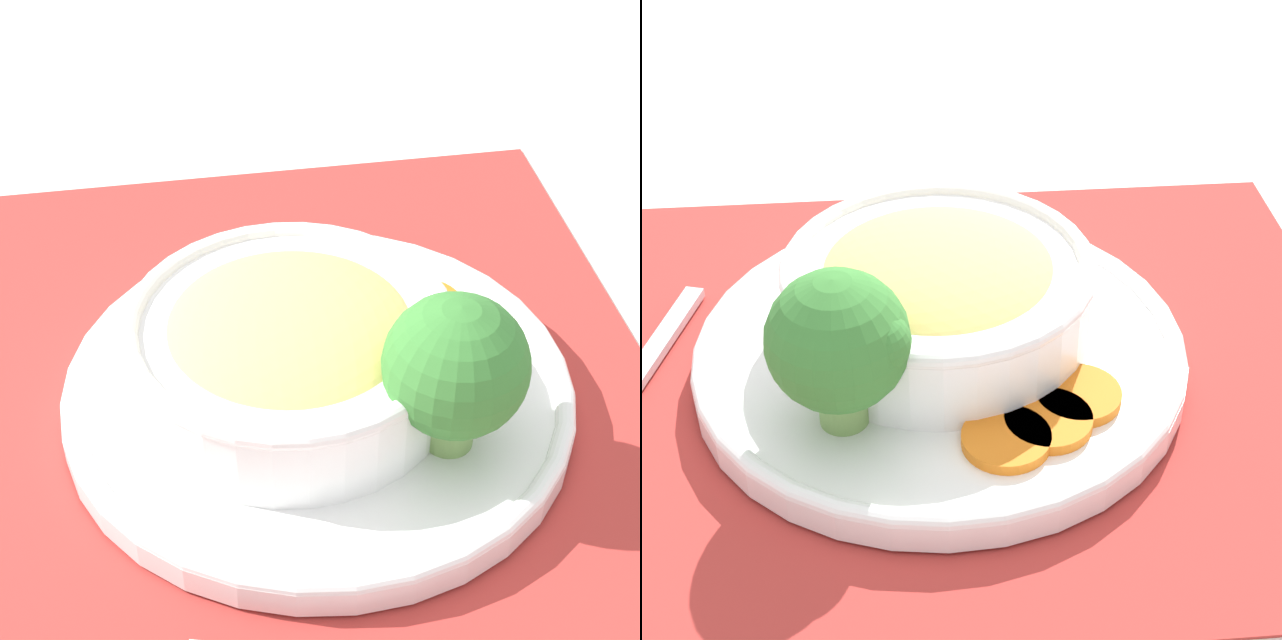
{
  "view_description": "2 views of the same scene",
  "coord_description": "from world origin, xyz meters",
  "views": [
    {
      "loc": [
        0.43,
        -0.05,
        0.43
      ],
      "look_at": [
        -0.02,
        0.0,
        0.05
      ],
      "focal_mm": 60.0,
      "sensor_mm": 36.0,
      "label": 1
    },
    {
      "loc": [
        0.01,
        0.49,
        0.41
      ],
      "look_at": [
        -0.01,
        0.0,
        0.04
      ],
      "focal_mm": 60.0,
      "sensor_mm": 36.0,
      "label": 2
    }
  ],
  "objects": [
    {
      "name": "ground_plane",
      "position": [
        0.0,
        0.0,
        0.0
      ],
      "size": [
        4.0,
        4.0,
        0.0
      ],
      "primitive_type": "plane",
      "color": "beige"
    },
    {
      "name": "placemat",
      "position": [
        0.0,
        0.0,
        0.0
      ],
      "size": [
        0.52,
        0.42,
        0.0
      ],
      "color": "#B2332D",
      "rests_on": "ground_plane"
    },
    {
      "name": "plate",
      "position": [
        0.0,
        0.0,
        0.02
      ],
      "size": [
        0.29,
        0.29,
        0.02
      ],
      "color": "white",
      "rests_on": "placemat"
    },
    {
      "name": "bowl",
      "position": [
        -0.0,
        -0.02,
        0.05
      ],
      "size": [
        0.18,
        0.18,
        0.06
      ],
      "color": "white",
      "rests_on": "plate"
    },
    {
      "name": "broccoli_floret",
      "position": [
        0.05,
        0.06,
        0.07
      ],
      "size": [
        0.07,
        0.07,
        0.09
      ],
      "color": "#759E51",
      "rests_on": "plate"
    },
    {
      "name": "carrot_slice_near",
      "position": [
        -0.03,
        0.08,
        0.02
      ],
      "size": [
        0.05,
        0.05,
        0.01
      ],
      "color": "orange",
      "rests_on": "plate"
    },
    {
      "name": "carrot_slice_middle",
      "position": [
        -0.06,
        0.07,
        0.02
      ],
      "size": [
        0.05,
        0.05,
        0.01
      ],
      "color": "orange",
      "rests_on": "plate"
    },
    {
      "name": "carrot_slice_far",
      "position": [
        -0.07,
        0.05,
        0.02
      ],
      "size": [
        0.05,
        0.05,
        0.01
      ],
      "color": "orange",
      "rests_on": "plate"
    }
  ]
}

